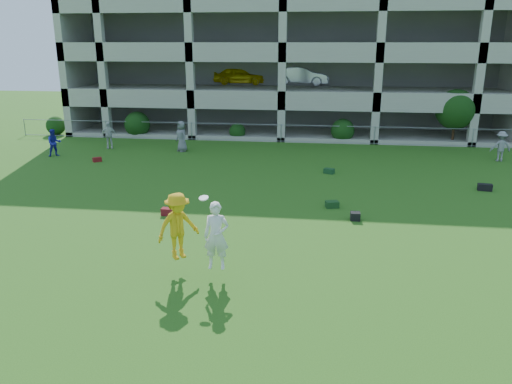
# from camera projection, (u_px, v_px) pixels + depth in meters

# --- Properties ---
(ground) EXTENTS (100.00, 100.00, 0.00)m
(ground) POSITION_uv_depth(u_px,v_px,m) (227.00, 266.00, 14.75)
(ground) COLOR #235114
(ground) RESTS_ON ground
(bystander_a) EXTENTS (0.97, 0.93, 1.57)m
(bystander_a) POSITION_uv_depth(u_px,v_px,m) (54.00, 143.00, 28.61)
(bystander_a) COLOR #212298
(bystander_a) RESTS_ON ground
(bystander_b) EXTENTS (1.05, 0.72, 1.65)m
(bystander_b) POSITION_uv_depth(u_px,v_px,m) (109.00, 135.00, 30.73)
(bystander_b) COLOR silver
(bystander_b) RESTS_ON ground
(bystander_c) EXTENTS (1.05, 1.04, 1.83)m
(bystander_c) POSITION_uv_depth(u_px,v_px,m) (182.00, 136.00, 29.84)
(bystander_c) COLOR slate
(bystander_c) RESTS_ON ground
(bystander_f) EXTENTS (1.11, 0.68, 1.67)m
(bystander_f) POSITION_uv_depth(u_px,v_px,m) (501.00, 146.00, 27.41)
(bystander_f) COLOR gray
(bystander_f) RESTS_ON ground
(bag_red_a) EXTENTS (0.57, 0.34, 0.28)m
(bag_red_a) POSITION_uv_depth(u_px,v_px,m) (169.00, 212.00, 18.99)
(bag_red_a) COLOR #570E11
(bag_red_a) RESTS_ON ground
(bag_green_c) EXTENTS (0.58, 0.48, 0.26)m
(bag_green_c) POSITION_uv_depth(u_px,v_px,m) (332.00, 204.00, 19.89)
(bag_green_c) COLOR #153919
(bag_green_c) RESTS_ON ground
(crate_d) EXTENTS (0.36, 0.36, 0.30)m
(crate_d) POSITION_uv_depth(u_px,v_px,m) (355.00, 216.00, 18.48)
(crate_d) COLOR black
(crate_d) RESTS_ON ground
(bag_black_e) EXTENTS (0.64, 0.38, 0.30)m
(bag_black_e) POSITION_uv_depth(u_px,v_px,m) (485.00, 187.00, 22.15)
(bag_black_e) COLOR black
(bag_black_e) RESTS_ON ground
(bag_red_f) EXTENTS (0.53, 0.50, 0.24)m
(bag_red_f) POSITION_uv_depth(u_px,v_px,m) (97.00, 160.00, 27.47)
(bag_red_f) COLOR #611010
(bag_red_f) RESTS_ON ground
(bag_green_g) EXTENTS (0.58, 0.48, 0.25)m
(bag_green_g) POSITION_uv_depth(u_px,v_px,m) (329.00, 171.00, 25.03)
(bag_green_g) COLOR #153A21
(bag_green_g) RESTS_ON ground
(frisbee_contest) EXTENTS (2.21, 1.37, 2.06)m
(frisbee_contest) POSITION_uv_depth(u_px,v_px,m) (188.00, 229.00, 13.85)
(frisbee_contest) COLOR gold
(frisbee_contest) RESTS_ON ground
(parking_garage) EXTENTS (30.00, 14.00, 12.00)m
(parking_garage) POSITION_uv_depth(u_px,v_px,m) (291.00, 46.00, 39.29)
(parking_garage) COLOR #9E998C
(parking_garage) RESTS_ON ground
(fence) EXTENTS (36.06, 0.06, 1.20)m
(fence) POSITION_uv_depth(u_px,v_px,m) (281.00, 133.00, 32.60)
(fence) COLOR gray
(fence) RESTS_ON ground
(shrub_row) EXTENTS (34.38, 2.52, 3.50)m
(shrub_row) POSITION_uv_depth(u_px,v_px,m) (352.00, 119.00, 32.43)
(shrub_row) COLOR #163D11
(shrub_row) RESTS_ON ground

